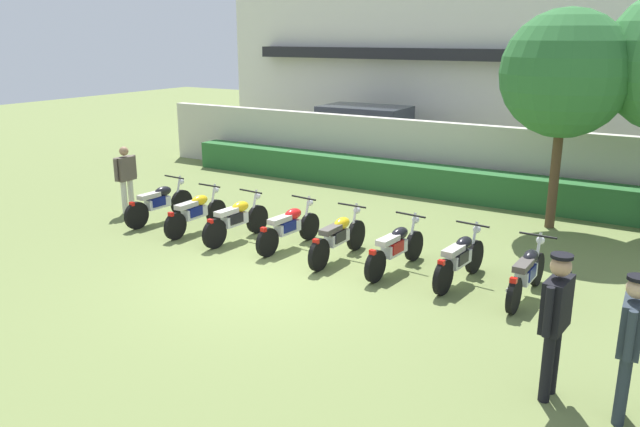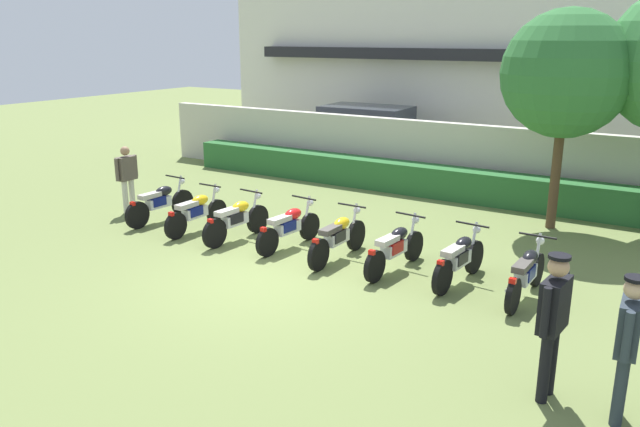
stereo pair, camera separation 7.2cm
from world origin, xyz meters
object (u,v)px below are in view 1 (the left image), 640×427
Objects in this scene: motorcycle_in_row_1 at (196,212)px; motorcycle_in_row_3 at (289,227)px; motorcycle_in_row_5 at (395,247)px; motorcycle_in_row_6 at (460,258)px; motorcycle_in_row_7 at (527,273)px; inspector_person at (126,174)px; motorcycle_in_row_0 at (159,203)px; officer_1 at (630,337)px; parked_car at (368,137)px; officer_0 at (556,314)px; motorcycle_in_row_2 at (236,219)px; motorcycle_in_row_4 at (338,237)px; tree_near_inspector at (565,74)px.

motorcycle_in_row_1 is 0.98× the size of motorcycle_in_row_3.
motorcycle_in_row_5 is 1.17m from motorcycle_in_row_6.
motorcycle_in_row_7 is 1.20× the size of inspector_person.
motorcycle_in_row_0 is 1.22× the size of inspector_person.
motorcycle_in_row_5 is 7.02m from inspector_person.
motorcycle_in_row_1 is at bearing 96.99° from motorcycle_in_row_5.
motorcycle_in_row_7 is at bearing -60.94° from officer_1.
parked_car reaches higher than officer_0.
officer_1 is (7.49, -2.69, 0.54)m from motorcycle_in_row_2.
officer_1 reaches higher than motorcycle_in_row_4.
parked_car is 2.45× the size of motorcycle_in_row_2.
motorcycle_in_row_6 is at bearing -84.50° from motorcycle_in_row_3.
tree_near_inspector is at bearing -57.83° from motorcycle_in_row_0.
parked_car is 8.12m from motorcycle_in_row_0.
motorcycle_in_row_4 is (3.54, -8.08, -0.49)m from parked_car.
motorcycle_in_row_4 is 1.07× the size of motorcycle_in_row_6.
motorcycle_in_row_7 is at bearing -87.67° from motorcycle_in_row_6.
motorcycle_in_row_2 is 3.49m from motorcycle_in_row_5.
motorcycle_in_row_1 is at bearing 97.01° from motorcycle_in_row_6.
tree_near_inspector is at bearing -72.56° from officer_0.
motorcycle_in_row_3 is at bearing -1.87° from inspector_person.
motorcycle_in_row_5 is at bearing -83.40° from motorcycle_in_row_2.
parked_car is at bearing 13.03° from motorcycle_in_row_2.
motorcycle_in_row_2 is at bearing 92.41° from motorcycle_in_row_7.
motorcycle_in_row_3 is (1.18, 0.16, -0.01)m from motorcycle_in_row_2.
motorcycle_in_row_4 is at bearing 97.28° from motorcycle_in_row_6.
motorcycle_in_row_1 is (1.20, -0.13, -0.01)m from motorcycle_in_row_0.
motorcycle_in_row_0 is 6.94m from motorcycle_in_row_6.
tree_near_inspector is 2.63× the size of officer_0.
motorcycle_in_row_1 is at bearing 92.26° from motorcycle_in_row_7.
motorcycle_in_row_5 is at bearing -86.82° from motorcycle_in_row_0.
motorcycle_in_row_1 is at bearing 94.56° from motorcycle_in_row_2.
motorcycle_in_row_3 is 1.02× the size of motorcycle_in_row_6.
motorcycle_in_row_2 is 0.97× the size of motorcycle_in_row_5.
motorcycle_in_row_6 is at bearing -47.66° from officer_1.
motorcycle_in_row_2 is 4.66m from motorcycle_in_row_6.
motorcycle_in_row_0 is at bearing -151.09° from tree_near_inspector.
tree_near_inspector reaches higher than motorcycle_in_row_7.
officer_0 is (9.00, -2.77, 0.60)m from motorcycle_in_row_0.
motorcycle_in_row_0 is (-1.09, -8.04, -0.49)m from parked_car.
motorcycle_in_row_2 is at bearing 97.38° from motorcycle_in_row_6.
motorcycle_in_row_2 is at bearing -83.22° from parked_car.
motorcycle_in_row_1 is (0.11, -8.16, -0.50)m from parked_car.
motorcycle_in_row_3 is 1.17m from motorcycle_in_row_4.
officer_0 is 1.05× the size of officer_1.
motorcycle_in_row_2 reaches higher than motorcycle_in_row_1.
motorcycle_in_row_0 is 1.06× the size of motorcycle_in_row_6.
tree_near_inspector is 9.90m from inspector_person.
motorcycle_in_row_0 reaches higher than motorcycle_in_row_4.
motorcycle_in_row_6 is 1.12m from motorcycle_in_row_7.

